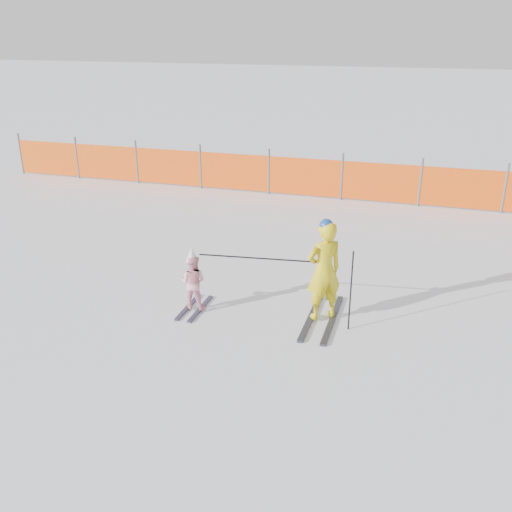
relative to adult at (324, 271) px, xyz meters
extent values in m
plane|color=white|center=(-1.06, -0.61, -0.83)|extent=(120.00, 120.00, 0.00)
cube|color=black|center=(-0.17, 0.00, -0.81)|extent=(0.09, 1.64, 0.04)
cube|color=black|center=(0.17, 0.00, -0.81)|extent=(0.09, 1.64, 0.04)
imported|color=yellow|center=(0.00, 0.00, 0.01)|extent=(0.69, 0.66, 1.59)
sphere|color=navy|center=(0.00, 0.00, 0.74)|extent=(0.21, 0.21, 0.21)
cube|color=black|center=(-2.19, -0.26, -0.81)|extent=(0.09, 0.96, 0.03)
cube|color=black|center=(-1.97, -0.26, -0.81)|extent=(0.09, 0.96, 0.03)
imported|color=#FFA6BE|center=(-2.08, -0.26, -0.34)|extent=(0.45, 0.35, 0.91)
cone|color=silver|center=(-2.08, -0.26, 0.14)|extent=(0.19, 0.19, 0.24)
cylinder|color=black|center=(0.45, -0.20, -0.19)|extent=(0.02, 0.02, 1.29)
cylinder|color=black|center=(-1.04, -0.13, 0.14)|extent=(1.83, 0.25, 0.02)
cylinder|color=#595960|center=(-10.77, 6.74, -0.20)|extent=(0.06, 0.06, 1.25)
cylinder|color=#595960|center=(-8.77, 6.74, -0.20)|extent=(0.06, 0.06, 1.25)
cylinder|color=#595960|center=(-6.77, 6.74, -0.20)|extent=(0.06, 0.06, 1.25)
cylinder|color=#595960|center=(-4.77, 6.74, -0.20)|extent=(0.06, 0.06, 1.25)
cylinder|color=#595960|center=(-2.77, 6.74, -0.20)|extent=(0.06, 0.06, 1.25)
cylinder|color=#595960|center=(-0.77, 6.74, -0.20)|extent=(0.06, 0.06, 1.25)
cylinder|color=#595960|center=(1.23, 6.74, -0.20)|extent=(0.06, 0.06, 1.25)
cylinder|color=#595960|center=(3.23, 6.74, -0.20)|extent=(0.06, 0.06, 1.25)
cube|color=#F7540D|center=(-2.37, 6.74, -0.28)|extent=(16.78, 0.03, 1.00)
camera|label=1|loc=(1.32, -7.97, 3.51)|focal=40.00mm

